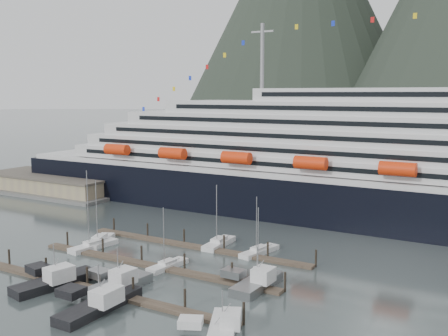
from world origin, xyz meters
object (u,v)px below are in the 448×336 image
at_px(trawler_c, 98,304).
at_px(sailboat_a, 100,242).
at_px(warehouse, 53,185).
at_px(trawler_a, 55,280).
at_px(trawler_b, 118,284).
at_px(trawler_e, 256,282).
at_px(sailboat_f, 219,244).
at_px(sailboat_g, 259,252).
at_px(sailboat_h, 258,278).
at_px(sailboat_b, 94,246).
at_px(cruise_ship, 426,173).
at_px(trawler_d, 221,328).
at_px(sailboat_c, 168,266).

bearing_deg(trawler_c, sailboat_a, 43.29).
distance_m(warehouse, trawler_a, 80.26).
height_order(trawler_a, trawler_b, trawler_a).
bearing_deg(trawler_c, trawler_e, -39.43).
relative_size(warehouse, trawler_e, 4.19).
xyz_separation_m(sailboat_a, trawler_c, (22.24, -23.69, 0.47)).
bearing_deg(sailboat_f, trawler_c, 178.67).
xyz_separation_m(warehouse, sailboat_f, (70.52, -22.58, -1.83)).
bearing_deg(trawler_b, trawler_c, -152.06).
bearing_deg(trawler_c, sailboat_g, -12.77).
xyz_separation_m(warehouse, sailboat_h, (85.47, -35.67, -1.84)).
height_order(sailboat_a, sailboat_h, sailboat_a).
xyz_separation_m(sailboat_b, sailboat_g, (28.67, 12.81, -0.05)).
height_order(sailboat_f, sailboat_h, sailboat_f).
distance_m(sailboat_b, trawler_e, 35.96).
height_order(sailboat_b, trawler_e, sailboat_b).
height_order(sailboat_a, sailboat_g, sailboat_a).
bearing_deg(sailboat_g, trawler_c, 177.93).
bearing_deg(cruise_ship, sailboat_a, -138.76).
height_order(cruise_ship, trawler_a, cruise_ship).
relative_size(sailboat_f, trawler_d, 1.18).
xyz_separation_m(sailboat_a, trawler_d, (40.32, -21.53, 0.39)).
bearing_deg(trawler_d, sailboat_h, -11.72).
relative_size(sailboat_h, trawler_e, 1.12).
distance_m(cruise_ship, trawler_d, 69.51).
bearing_deg(sailboat_c, sailboat_g, -26.81).
bearing_deg(warehouse, sailboat_g, -16.24).
height_order(warehouse, sailboat_a, sailboat_a).
distance_m(cruise_ship, warehouse, 103.31).
bearing_deg(sailboat_a, cruise_ship, -69.94).
distance_m(warehouse, trawler_d, 105.17).
relative_size(cruise_ship, trawler_a, 15.33).
relative_size(warehouse, sailboat_g, 4.11).
distance_m(trawler_c, trawler_d, 18.21).
height_order(sailboat_f, sailboat_g, sailboat_f).
height_order(sailboat_c, trawler_c, sailboat_c).
bearing_deg(trawler_d, trawler_a, 63.11).
relative_size(cruise_ship, sailboat_c, 19.21).
bearing_deg(sailboat_h, sailboat_b, 69.41).
distance_m(warehouse, sailboat_c, 79.37).
relative_size(warehouse, sailboat_h, 3.75).
bearing_deg(sailboat_b, cruise_ship, -39.09).
distance_m(sailboat_f, trawler_a, 32.75).
relative_size(sailboat_a, trawler_c, 0.95).
xyz_separation_m(sailboat_h, trawler_a, (-25.68, -17.85, 0.51)).
xyz_separation_m(cruise_ship, sailboat_a, (-52.46, -45.98, -11.61)).
bearing_deg(sailboat_a, sailboat_b, -178.19).
bearing_deg(cruise_ship, trawler_c, -113.45).
xyz_separation_m(trawler_b, trawler_c, (2.82, -7.04, -0.02)).
height_order(warehouse, trawler_a, trawler_a).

